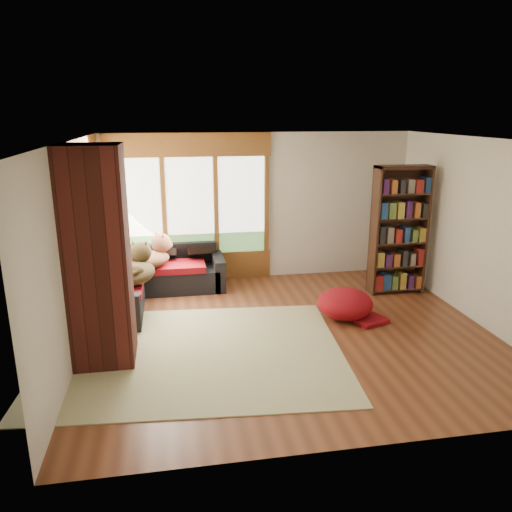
{
  "coord_description": "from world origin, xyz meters",
  "views": [
    {
      "loc": [
        -1.54,
        -6.14,
        2.94
      ],
      "look_at": [
        -0.37,
        0.6,
        0.95
      ],
      "focal_mm": 35.0,
      "sensor_mm": 36.0,
      "label": 1
    }
  ],
  "objects_px": {
    "sectional_sofa": "(148,280)",
    "dog_tan": "(150,251)",
    "brick_chimney": "(98,258)",
    "pouf": "(345,303)",
    "dog_brindle": "(137,262)",
    "bookshelf": "(399,231)",
    "area_rug": "(194,353)"
  },
  "relations": [
    {
      "from": "sectional_sofa",
      "to": "dog_tan",
      "type": "height_order",
      "value": "dog_tan"
    },
    {
      "from": "brick_chimney",
      "to": "pouf",
      "type": "relative_size",
      "value": 3.19
    },
    {
      "from": "sectional_sofa",
      "to": "dog_brindle",
      "type": "height_order",
      "value": "dog_brindle"
    },
    {
      "from": "brick_chimney",
      "to": "sectional_sofa",
      "type": "bearing_deg",
      "value": 77.71
    },
    {
      "from": "pouf",
      "to": "dog_tan",
      "type": "distance_m",
      "value": 3.22
    },
    {
      "from": "sectional_sofa",
      "to": "pouf",
      "type": "height_order",
      "value": "sectional_sofa"
    },
    {
      "from": "brick_chimney",
      "to": "dog_tan",
      "type": "xyz_separation_m",
      "value": [
        0.5,
        2.16,
        -0.53
      ]
    },
    {
      "from": "brick_chimney",
      "to": "bookshelf",
      "type": "relative_size",
      "value": 1.23
    },
    {
      "from": "sectional_sofa",
      "to": "area_rug",
      "type": "height_order",
      "value": "sectional_sofa"
    },
    {
      "from": "brick_chimney",
      "to": "dog_tan",
      "type": "relative_size",
      "value": 2.72
    },
    {
      "from": "bookshelf",
      "to": "pouf",
      "type": "relative_size",
      "value": 2.6
    },
    {
      "from": "dog_brindle",
      "to": "pouf",
      "type": "bearing_deg",
      "value": -92.57
    },
    {
      "from": "bookshelf",
      "to": "pouf",
      "type": "height_order",
      "value": "bookshelf"
    },
    {
      "from": "area_rug",
      "to": "bookshelf",
      "type": "height_order",
      "value": "bookshelf"
    },
    {
      "from": "sectional_sofa",
      "to": "dog_tan",
      "type": "xyz_separation_m",
      "value": [
        0.05,
        0.12,
        0.47
      ]
    },
    {
      "from": "area_rug",
      "to": "bookshelf",
      "type": "distance_m",
      "value": 4.0
    },
    {
      "from": "pouf",
      "to": "dog_brindle",
      "type": "height_order",
      "value": "dog_brindle"
    },
    {
      "from": "sectional_sofa",
      "to": "dog_tan",
      "type": "bearing_deg",
      "value": 64.83
    },
    {
      "from": "dog_brindle",
      "to": "sectional_sofa",
      "type": "bearing_deg",
      "value": -0.66
    },
    {
      "from": "sectional_sofa",
      "to": "bookshelf",
      "type": "height_order",
      "value": "bookshelf"
    },
    {
      "from": "brick_chimney",
      "to": "dog_tan",
      "type": "height_order",
      "value": "brick_chimney"
    },
    {
      "from": "pouf",
      "to": "dog_brindle",
      "type": "distance_m",
      "value": 3.15
    },
    {
      "from": "sectional_sofa",
      "to": "dog_tan",
      "type": "relative_size",
      "value": 2.3
    },
    {
      "from": "dog_tan",
      "to": "bookshelf",
      "type": "bearing_deg",
      "value": -41.33
    },
    {
      "from": "bookshelf",
      "to": "dog_tan",
      "type": "xyz_separation_m",
      "value": [
        -4.04,
        0.52,
        -0.29
      ]
    },
    {
      "from": "sectional_sofa",
      "to": "brick_chimney",
      "type": "bearing_deg",
      "value": -103.26
    },
    {
      "from": "brick_chimney",
      "to": "area_rug",
      "type": "distance_m",
      "value": 1.68
    },
    {
      "from": "area_rug",
      "to": "dog_tan",
      "type": "xyz_separation_m",
      "value": [
        -0.57,
        2.2,
        0.77
      ]
    },
    {
      "from": "brick_chimney",
      "to": "bookshelf",
      "type": "distance_m",
      "value": 4.83
    },
    {
      "from": "bookshelf",
      "to": "dog_brindle",
      "type": "bearing_deg",
      "value": -178.38
    },
    {
      "from": "brick_chimney",
      "to": "area_rug",
      "type": "relative_size",
      "value": 0.7
    },
    {
      "from": "area_rug",
      "to": "pouf",
      "type": "distance_m",
      "value": 2.39
    }
  ]
}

